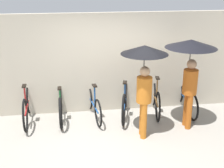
% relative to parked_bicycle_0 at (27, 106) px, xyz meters
% --- Properties ---
extents(ground_plane, '(30.00, 30.00, 0.00)m').
position_rel_parked_bicycle_0_xyz_m(ground_plane, '(1.96, -1.43, -0.39)').
color(ground_plane, gray).
extents(back_wall, '(11.91, 0.12, 2.47)m').
position_rel_parked_bicycle_0_xyz_m(back_wall, '(1.96, 0.41, 0.84)').
color(back_wall, '#B2A893').
rests_on(back_wall, ground).
extents(parked_bicycle_0, '(0.44, 1.76, 1.04)m').
position_rel_parked_bicycle_0_xyz_m(parked_bicycle_0, '(0.00, 0.00, 0.00)').
color(parked_bicycle_0, black).
rests_on(parked_bicycle_0, ground).
extents(parked_bicycle_1, '(0.44, 1.70, 1.00)m').
position_rel_parked_bicycle_0_xyz_m(parked_bicycle_1, '(0.78, 0.03, -0.02)').
color(parked_bicycle_1, black).
rests_on(parked_bicycle_1, ground).
extents(parked_bicycle_2, '(0.44, 1.67, 0.97)m').
position_rel_parked_bicycle_0_xyz_m(parked_bicycle_2, '(1.56, 0.01, -0.04)').
color(parked_bicycle_2, black).
rests_on(parked_bicycle_2, ground).
extents(parked_bicycle_3, '(0.59, 1.76, 1.06)m').
position_rel_parked_bicycle_0_xyz_m(parked_bicycle_3, '(2.35, -0.00, -0.00)').
color(parked_bicycle_3, black).
rests_on(parked_bicycle_3, ground).
extents(parked_bicycle_4, '(0.45, 1.67, 1.08)m').
position_rel_parked_bicycle_0_xyz_m(parked_bicycle_4, '(3.13, 0.05, -0.01)').
color(parked_bicycle_4, black).
rests_on(parked_bicycle_4, ground).
extents(parked_bicycle_5, '(0.44, 1.76, 0.97)m').
position_rel_parked_bicycle_0_xyz_m(parked_bicycle_5, '(3.91, 0.05, -0.04)').
color(parked_bicycle_5, black).
rests_on(parked_bicycle_5, ground).
extents(pedestrian_leading, '(0.97, 0.97, 1.97)m').
position_rel_parked_bicycle_0_xyz_m(pedestrian_leading, '(2.54, -1.01, 1.15)').
color(pedestrian_leading, '#C66B1E').
rests_on(pedestrian_leading, ground).
extents(pedestrian_center, '(1.12, 1.12, 2.00)m').
position_rel_parked_bicycle_0_xyz_m(pedestrian_center, '(3.64, -0.72, 1.23)').
color(pedestrian_center, '#B25619').
rests_on(pedestrian_center, ground).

